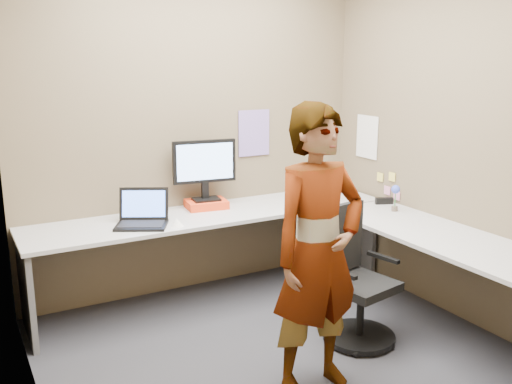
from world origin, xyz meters
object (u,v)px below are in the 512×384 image
desk (298,241)px  monitor (205,165)px  person (318,252)px  office_chair (355,287)px

desk → monitor: monitor is taller
monitor → person: 1.67m
desk → monitor: 1.00m
desk → office_chair: office_chair is taller
desk → person: 1.04m
person → office_chair: bearing=27.4°
monitor → desk: bearing=-53.4°
desk → office_chair: (0.13, -0.53, -0.20)m
monitor → office_chair: 1.57m
desk → monitor: (-0.42, 0.76, 0.50)m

